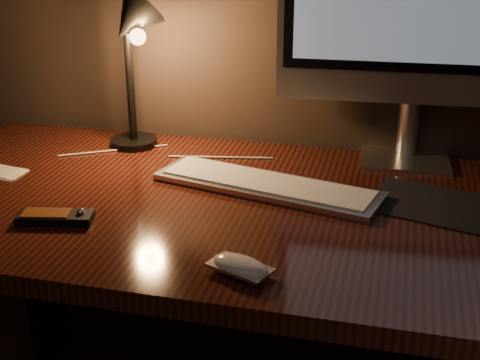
% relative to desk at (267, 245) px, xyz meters
% --- Properties ---
extents(desk, '(1.60, 0.75, 0.75)m').
position_rel_desk_xyz_m(desk, '(0.00, 0.00, 0.00)').
color(desk, '#3F160E').
rests_on(desk, ground).
extents(keyboard, '(0.51, 0.25, 0.02)m').
position_rel_desk_xyz_m(keyboard, '(-0.00, 0.01, 0.14)').
color(keyboard, silver).
rests_on(keyboard, desk).
extents(mousepad, '(0.28, 0.25, 0.00)m').
position_rel_desk_xyz_m(mousepad, '(0.34, 0.01, 0.13)').
color(mousepad, black).
rests_on(mousepad, desk).
extents(mouse, '(0.12, 0.09, 0.02)m').
position_rel_desk_xyz_m(mouse, '(0.03, -0.35, 0.14)').
color(mouse, white).
rests_on(mouse, desk).
extents(media_remote, '(0.15, 0.08, 0.03)m').
position_rel_desk_xyz_m(media_remote, '(-0.37, -0.24, 0.14)').
color(media_remote, black).
rests_on(media_remote, desk).
extents(papers, '(0.11, 0.08, 0.01)m').
position_rel_desk_xyz_m(papers, '(-0.61, -0.05, 0.13)').
color(papers, white).
rests_on(papers, desk).
extents(desk_lamp, '(0.20, 0.21, 0.39)m').
position_rel_desk_xyz_m(desk_lamp, '(-0.36, 0.17, 0.40)').
color(desk_lamp, black).
rests_on(desk_lamp, desk).
extents(cable, '(0.49, 0.17, 0.00)m').
position_rel_desk_xyz_m(cable, '(-0.29, 0.15, 0.13)').
color(cable, white).
rests_on(cable, desk).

